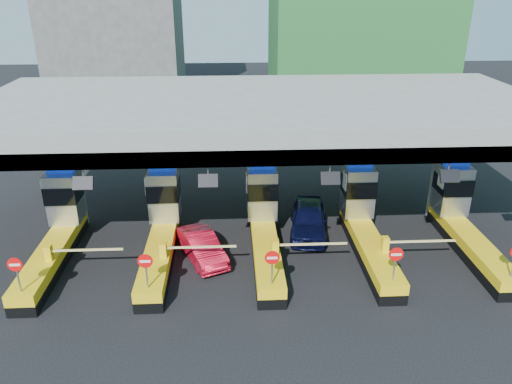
{
  "coord_description": "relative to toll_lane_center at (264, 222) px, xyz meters",
  "views": [
    {
      "loc": [
        -1.54,
        -21.71,
        12.45
      ],
      "look_at": [
        -0.4,
        0.0,
        3.11
      ],
      "focal_mm": 35.0,
      "sensor_mm": 36.0,
      "label": 1
    }
  ],
  "objects": [
    {
      "name": "ground",
      "position": [
        -0.0,
        -0.28,
        -1.4
      ],
      "size": [
        120.0,
        120.0,
        0.0
      ],
      "primitive_type": "plane",
      "color": "black",
      "rests_on": "ground"
    },
    {
      "name": "toll_canopy",
      "position": [
        -0.0,
        2.59,
        4.74
      ],
      "size": [
        28.0,
        12.09,
        7.0
      ],
      "color": "slate",
      "rests_on": "ground"
    },
    {
      "name": "toll_lane_far_left",
      "position": [
        -10.0,
        0.0,
        0.0
      ],
      "size": [
        4.43,
        8.0,
        4.16
      ],
      "color": "black",
      "rests_on": "ground"
    },
    {
      "name": "toll_lane_left",
      "position": [
        -5.0,
        0.0,
        0.0
      ],
      "size": [
        4.43,
        8.0,
        4.16
      ],
      "color": "black",
      "rests_on": "ground"
    },
    {
      "name": "toll_lane_center",
      "position": [
        0.0,
        0.0,
        0.0
      ],
      "size": [
        4.43,
        8.0,
        4.16
      ],
      "color": "black",
      "rests_on": "ground"
    },
    {
      "name": "toll_lane_right",
      "position": [
        5.0,
        0.0,
        0.0
      ],
      "size": [
        4.43,
        8.0,
        4.16
      ],
      "color": "black",
      "rests_on": "ground"
    },
    {
      "name": "toll_lane_far_right",
      "position": [
        10.0,
        0.0,
        0.0
      ],
      "size": [
        4.43,
        8.0,
        4.16
      ],
      "color": "black",
      "rests_on": "ground"
    },
    {
      "name": "bg_building_concrete",
      "position": [
        -14.0,
        35.72,
        7.6
      ],
      "size": [
        14.0,
        10.0,
        18.0
      ],
      "primitive_type": "cube",
      "color": "#4C4C49",
      "rests_on": "ground"
    },
    {
      "name": "van",
      "position": [
        2.46,
        1.36,
        -0.6
      ],
      "size": [
        2.57,
        4.93,
        1.6
      ],
      "primitive_type": "imported",
      "rotation": [
        0.0,
        0.0,
        -0.15
      ],
      "color": "black",
      "rests_on": "ground"
    },
    {
      "name": "red_car",
      "position": [
        -3.06,
        -1.03,
        -0.75
      ],
      "size": [
        2.83,
        4.17,
        1.3
      ],
      "primitive_type": "imported",
      "rotation": [
        0.0,
        0.0,
        0.41
      ],
      "color": "red",
      "rests_on": "ground"
    }
  ]
}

